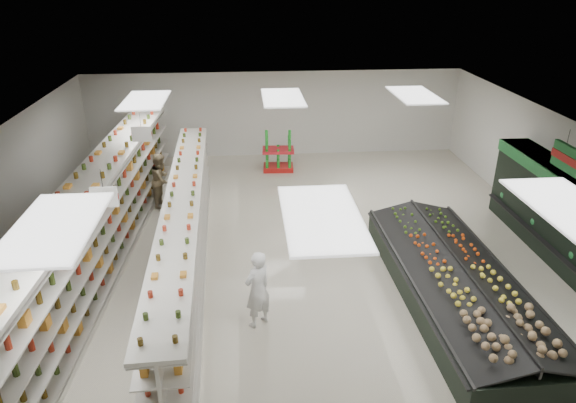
{
  "coord_description": "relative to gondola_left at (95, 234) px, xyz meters",
  "views": [
    {
      "loc": [
        -1.12,
        -11.01,
        6.65
      ],
      "look_at": [
        -0.1,
        0.95,
        1.17
      ],
      "focal_mm": 32.0,
      "sensor_mm": 36.0,
      "label": 1
    }
  ],
  "objects": [
    {
      "name": "floor",
      "position": [
        4.67,
        0.24,
        -1.08
      ],
      "size": [
        16.0,
        16.0,
        0.0
      ],
      "primitive_type": "plane",
      "color": "beige",
      "rests_on": "ground"
    },
    {
      "name": "ceiling",
      "position": [
        4.67,
        0.24,
        2.12
      ],
      "size": [
        14.0,
        16.0,
        0.02
      ],
      "primitive_type": "cube",
      "color": "white",
      "rests_on": "wall_back"
    },
    {
      "name": "wall_back",
      "position": [
        4.67,
        8.24,
        0.52
      ],
      "size": [
        14.0,
        0.02,
        3.2
      ],
      "primitive_type": "cube",
      "color": "silver",
      "rests_on": "floor"
    },
    {
      "name": "wall_right",
      "position": [
        11.67,
        0.24,
        0.52
      ],
      "size": [
        0.02,
        16.0,
        3.2
      ],
      "primitive_type": "cube",
      "color": "silver",
      "rests_on": "floor"
    },
    {
      "name": "aisle_sign_near",
      "position": [
        0.87,
        -1.76,
        1.68
      ],
      "size": [
        0.52,
        0.06,
        0.75
      ],
      "color": "white",
      "rests_on": "ceiling"
    },
    {
      "name": "aisle_sign_far",
      "position": [
        0.87,
        2.24,
        1.68
      ],
      "size": [
        0.52,
        0.06,
        0.75
      ],
      "color": "white",
      "rests_on": "ceiling"
    },
    {
      "name": "gondola_left",
      "position": [
        0.0,
        0.0,
        0.0
      ],
      "size": [
        1.64,
        13.56,
        2.34
      ],
      "rotation": [
        0.0,
        0.0,
        -0.05
      ],
      "color": "silver",
      "rests_on": "floor"
    },
    {
      "name": "gondola_center",
      "position": [
        2.06,
        0.12,
        -0.2
      ],
      "size": [
        1.21,
        10.98,
        1.9
      ],
      "rotation": [
        0.0,
        0.0,
        0.04
      ],
      "color": "silver",
      "rests_on": "floor"
    },
    {
      "name": "produce_island",
      "position": [
        7.99,
        -1.74,
        -0.63
      ],
      "size": [
        2.47,
        6.55,
        0.97
      ],
      "rotation": [
        0.0,
        0.0,
        0.02
      ],
      "color": "black",
      "rests_on": "floor"
    },
    {
      "name": "soda_endcap",
      "position": [
        4.68,
        6.53,
        -0.39
      ],
      "size": [
        1.15,
        0.82,
        1.42
      ],
      "rotation": [
        0.0,
        0.0,
        -0.06
      ],
      "color": "#AB1613",
      "rests_on": "floor"
    },
    {
      "name": "shopper_main",
      "position": [
        3.67,
        -2.22,
        -0.24
      ],
      "size": [
        0.73,
        0.7,
        1.68
      ],
      "primitive_type": "imported",
      "rotation": [
        0.0,
        0.0,
        3.81
      ],
      "color": "silver",
      "rests_on": "floor"
    },
    {
      "name": "shopper_background",
      "position": [
        0.97,
        3.83,
        -0.25
      ],
      "size": [
        0.61,
        0.87,
        1.65
      ],
      "primitive_type": "imported",
      "rotation": [
        0.0,
        0.0,
        1.41
      ],
      "color": "#947B5B",
      "rests_on": "floor"
    }
  ]
}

